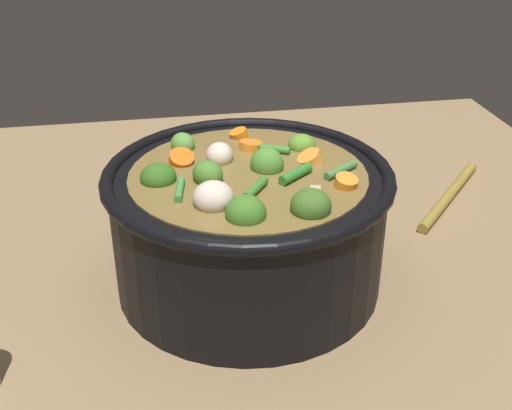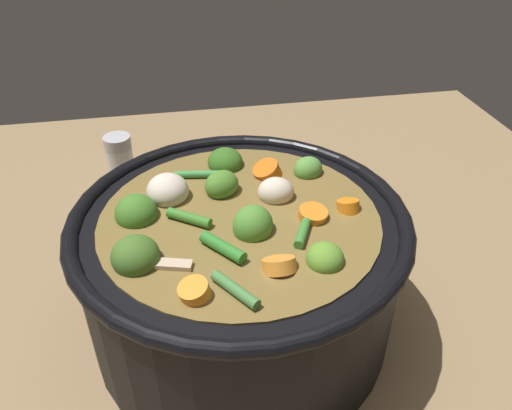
% 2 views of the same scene
% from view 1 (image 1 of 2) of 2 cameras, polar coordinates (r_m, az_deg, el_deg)
% --- Properties ---
extents(ground_plane, '(1.10, 1.10, 0.00)m').
position_cam_1_polar(ground_plane, '(0.77, -0.64, -6.56)').
color(ground_plane, '#8C704C').
extents(cooking_pot, '(0.31, 0.31, 0.16)m').
position_cam_1_polar(cooking_pot, '(0.73, -0.68, -1.66)').
color(cooking_pot, black).
rests_on(cooking_pot, ground_plane).
extents(wooden_spoon, '(0.22, 0.22, 0.02)m').
position_cam_1_polar(wooden_spoon, '(1.00, 12.62, 1.88)').
color(wooden_spoon, olive).
rests_on(wooden_spoon, ground_plane).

